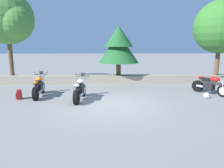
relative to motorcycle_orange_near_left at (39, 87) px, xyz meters
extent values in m
plane|color=gray|center=(3.52, -1.43, -0.49)|extent=(120.00, 120.00, 0.00)
cube|color=gray|center=(3.52, 3.37, -0.21)|extent=(36.00, 0.80, 0.55)
cylinder|color=black|center=(-0.07, 0.69, -0.18)|extent=(0.20, 0.63, 0.62)
cylinder|color=black|center=(0.07, -0.74, -0.18)|extent=(0.24, 0.63, 0.62)
cylinder|color=silver|center=(-0.07, 0.69, -0.18)|extent=(0.20, 0.40, 0.38)
cube|color=black|center=(0.00, -0.08, -0.08)|extent=(0.36, 0.51, 0.34)
cube|color=#2D2D30|center=(0.00, 0.02, 0.12)|extent=(0.25, 1.11, 0.12)
ellipsoid|color=orange|center=(-0.02, 0.17, 0.34)|extent=(0.39, 0.55, 0.26)
cube|color=black|center=(0.03, -0.30, 0.28)|extent=(0.31, 0.58, 0.12)
ellipsoid|color=orange|center=(0.06, -0.60, 0.32)|extent=(0.25, 0.30, 0.16)
cylinder|color=#2D2D30|center=(-0.06, 0.61, 0.54)|extent=(0.66, 0.10, 0.04)
sphere|color=silver|center=(-0.15, 0.74, 0.40)|extent=(0.13, 0.13, 0.13)
sphere|color=silver|center=(-0.01, 0.76, 0.40)|extent=(0.13, 0.13, 0.13)
cube|color=#26282D|center=(-0.07, 0.71, 0.60)|extent=(0.21, 0.11, 0.18)
cylinder|color=silver|center=(0.21, -0.49, -0.13)|extent=(0.15, 0.39, 0.11)
cylinder|color=silver|center=(-0.16, 0.64, 0.18)|extent=(0.06, 0.17, 0.73)
cylinder|color=silver|center=(0.02, 0.66, 0.18)|extent=(0.06, 0.17, 0.73)
sphere|color=#2D2D30|center=(-0.36, 0.54, 0.64)|extent=(0.07, 0.07, 0.07)
sphere|color=#2D2D30|center=(0.24, 0.60, 0.64)|extent=(0.07, 0.07, 0.07)
cylinder|color=black|center=(2.20, -0.03, -0.18)|extent=(0.20, 0.63, 0.62)
cylinder|color=black|center=(2.07, -1.46, -0.18)|extent=(0.24, 0.63, 0.62)
cylinder|color=silver|center=(2.20, -0.03, -0.18)|extent=(0.19, 0.40, 0.38)
cube|color=black|center=(2.13, -0.80, -0.08)|extent=(0.36, 0.51, 0.34)
cube|color=#2D2D30|center=(2.14, -0.70, 0.12)|extent=(0.24, 1.11, 0.12)
ellipsoid|color=white|center=(2.15, -0.55, 0.34)|extent=(0.39, 0.55, 0.26)
cube|color=black|center=(2.11, -1.02, 0.28)|extent=(0.31, 0.58, 0.12)
ellipsoid|color=white|center=(2.08, -1.32, 0.32)|extent=(0.24, 0.30, 0.16)
cylinder|color=#2D2D30|center=(2.19, -0.11, 0.54)|extent=(0.66, 0.10, 0.04)
sphere|color=silver|center=(2.13, 0.04, 0.40)|extent=(0.13, 0.13, 0.13)
sphere|color=silver|center=(2.27, 0.02, 0.40)|extent=(0.13, 0.13, 0.13)
cube|color=#26282D|center=(2.20, -0.01, 0.60)|extent=(0.21, 0.11, 0.18)
cylinder|color=silver|center=(2.25, -1.24, -0.13)|extent=(0.14, 0.39, 0.11)
cylinder|color=silver|center=(2.10, -0.06, 0.18)|extent=(0.06, 0.17, 0.73)
cylinder|color=silver|center=(2.28, -0.08, 0.18)|extent=(0.06, 0.17, 0.73)
sphere|color=#2D2D30|center=(1.89, -0.12, 0.64)|extent=(0.07, 0.07, 0.07)
sphere|color=#2D2D30|center=(2.48, -0.18, 0.64)|extent=(0.07, 0.07, 0.07)
cylinder|color=black|center=(9.14, -0.45, -0.18)|extent=(0.43, 0.61, 0.62)
cylinder|color=black|center=(8.42, 0.80, -0.18)|extent=(0.47, 0.63, 0.62)
cylinder|color=silver|center=(9.14, -0.45, -0.18)|extent=(0.33, 0.41, 0.38)
cube|color=black|center=(8.75, 0.22, -0.08)|extent=(0.52, 0.58, 0.34)
cube|color=#2D2D30|center=(8.80, 0.13, 0.12)|extent=(0.67, 1.02, 0.12)
ellipsoid|color=red|center=(8.88, 0.00, 0.34)|extent=(0.55, 0.62, 0.26)
cube|color=black|center=(8.64, 0.42, 0.28)|extent=(0.51, 0.61, 0.12)
ellipsoid|color=red|center=(8.49, 0.68, 0.32)|extent=(0.33, 0.35, 0.16)
cylinder|color=#2D2D30|center=(9.10, -0.38, 0.54)|extent=(0.59, 0.36, 0.04)
cylinder|color=silver|center=(8.40, 0.51, -0.13)|extent=(0.29, 0.38, 0.11)
cylinder|color=silver|center=(9.04, -0.46, 0.18)|extent=(0.12, 0.16, 0.73)
sphere|color=#2D2D30|center=(8.82, -0.50, 0.64)|extent=(0.07, 0.07, 0.07)
cube|color=#A31E1E|center=(-0.78, -0.53, -0.27)|extent=(0.28, 0.35, 0.44)
cube|color=#A31E1E|center=(-0.89, -0.58, -0.31)|extent=(0.13, 0.24, 0.24)
ellipsoid|color=#A31E1E|center=(-0.78, -0.53, -0.06)|extent=(0.26, 0.33, 0.08)
cube|color=#591010|center=(-0.66, -0.57, -0.25)|extent=(0.05, 0.06, 0.37)
cube|color=#591010|center=(-0.72, -0.42, -0.25)|extent=(0.05, 0.06, 0.37)
sphere|color=silver|center=(8.20, -0.62, -0.35)|extent=(0.28, 0.28, 0.28)
ellipsoid|color=black|center=(8.20, -0.70, -0.34)|extent=(0.23, 0.06, 0.12)
cube|color=silver|center=(8.20, -0.70, -0.42)|extent=(0.20, 0.08, 0.08)
cylinder|color=brown|center=(-2.96, 3.61, 1.29)|extent=(0.28, 0.28, 2.45)
sphere|color=#4C8E3D|center=(-2.96, 3.61, 3.77)|extent=(3.35, 3.35, 3.35)
sphere|color=#4C8E3D|center=(-2.21, 3.11, 3.44)|extent=(2.18, 2.18, 2.18)
cylinder|color=brown|center=(4.20, 3.57, 0.62)|extent=(0.32, 0.32, 1.11)
cone|color=#23602D|center=(4.20, 3.57, 1.85)|extent=(2.70, 2.70, 1.91)
cone|color=#23602D|center=(4.20, 3.57, 2.63)|extent=(1.95, 1.95, 1.37)
cylinder|color=brown|center=(10.80, 3.26, 1.00)|extent=(0.28, 0.28, 1.88)
sphere|color=#387A2D|center=(10.80, 3.26, 3.23)|extent=(3.41, 3.41, 3.41)
camera|label=1|loc=(3.34, -9.67, 1.99)|focal=31.44mm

